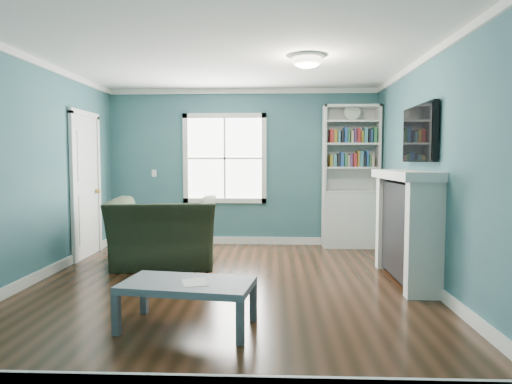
{
  "coord_description": "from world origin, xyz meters",
  "views": [
    {
      "loc": [
        0.54,
        -5.15,
        1.42
      ],
      "look_at": [
        0.31,
        0.4,
        1.03
      ],
      "focal_mm": 32.0,
      "sensor_mm": 36.0,
      "label": 1
    }
  ],
  "objects": [
    {
      "name": "floor",
      "position": [
        0.0,
        0.0,
        0.0
      ],
      "size": [
        5.0,
        5.0,
        0.0
      ],
      "primitive_type": "plane",
      "color": "black",
      "rests_on": "ground"
    },
    {
      "name": "room_walls",
      "position": [
        0.0,
        0.0,
        1.58
      ],
      "size": [
        5.0,
        5.0,
        5.0
      ],
      "color": "#2F5767",
      "rests_on": "ground"
    },
    {
      "name": "trim",
      "position": [
        0.0,
        0.0,
        1.24
      ],
      "size": [
        4.5,
        5.0,
        2.6
      ],
      "color": "white",
      "rests_on": "ground"
    },
    {
      "name": "window",
      "position": [
        -0.3,
        2.49,
        1.45
      ],
      "size": [
        1.4,
        0.06,
        1.5
      ],
      "color": "white",
      "rests_on": "room_walls"
    },
    {
      "name": "bookshelf",
      "position": [
        1.77,
        2.3,
        0.92
      ],
      "size": [
        0.9,
        0.35,
        2.31
      ],
      "color": "silver",
      "rests_on": "ground"
    },
    {
      "name": "fireplace",
      "position": [
        2.08,
        0.2,
        0.64
      ],
      "size": [
        0.44,
        1.58,
        1.3
      ],
      "color": "black",
      "rests_on": "ground"
    },
    {
      "name": "tv",
      "position": [
        2.2,
        0.2,
        1.72
      ],
      "size": [
        0.06,
        1.1,
        0.65
      ],
      "primitive_type": "cube",
      "color": "black",
      "rests_on": "fireplace"
    },
    {
      "name": "door",
      "position": [
        -2.22,
        1.4,
        1.07
      ],
      "size": [
        0.12,
        0.98,
        2.17
      ],
      "color": "silver",
      "rests_on": "ground"
    },
    {
      "name": "ceiling_fixture",
      "position": [
        0.9,
        0.1,
        2.55
      ],
      "size": [
        0.38,
        0.38,
        0.15
      ],
      "color": "white",
      "rests_on": "room_walls"
    },
    {
      "name": "light_switch",
      "position": [
        -1.5,
        2.48,
        1.2
      ],
      "size": [
        0.08,
        0.01,
        0.12
      ],
      "primitive_type": "cube",
      "color": "white",
      "rests_on": "room_walls"
    },
    {
      "name": "recliner",
      "position": [
        -0.95,
        0.89,
        0.61
      ],
      "size": [
        1.49,
        1.06,
        1.21
      ],
      "primitive_type": "imported",
      "rotation": [
        0.0,
        0.0,
        -3.02
      ],
      "color": "black",
      "rests_on": "ground"
    },
    {
      "name": "coffee_table",
      "position": [
        -0.2,
        -1.39,
        0.34
      ],
      "size": [
        1.16,
        0.75,
        0.4
      ],
      "rotation": [
        0.0,
        0.0,
        -0.14
      ],
      "color": "#484E56",
      "rests_on": "ground"
    },
    {
      "name": "paper_sheet",
      "position": [
        -0.13,
        -1.42,
        0.4
      ],
      "size": [
        0.27,
        0.3,
        0.0
      ],
      "primitive_type": "cube",
      "rotation": [
        0.0,
        0.0,
        0.28
      ],
      "color": "white",
      "rests_on": "coffee_table"
    }
  ]
}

